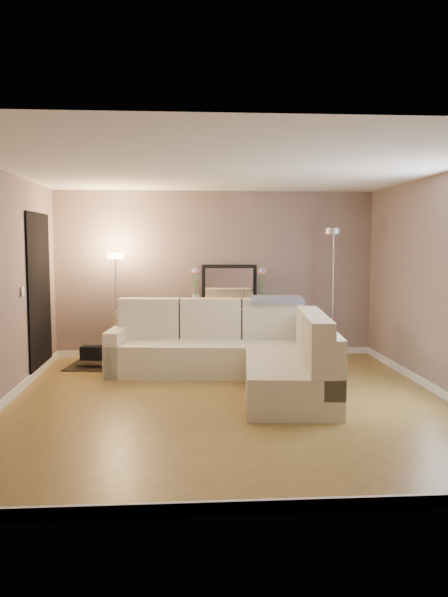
{
  "coord_description": "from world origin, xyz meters",
  "views": [
    {
      "loc": [
        -0.51,
        -6.42,
        1.8
      ],
      "look_at": [
        0.0,
        0.8,
        1.1
      ],
      "focal_mm": 35.0,
      "sensor_mm": 36.0,
      "label": 1
    }
  ],
  "objects": [
    {
      "name": "floor_lamp_unlit",
      "position": [
        1.75,
        2.21,
        1.42
      ],
      "size": [
        0.3,
        0.3,
        2.01
      ],
      "color": "silver",
      "rests_on": "floor"
    },
    {
      "name": "black_bag",
      "position": [
        -1.83,
        1.96,
        0.21
      ],
      "size": [
        0.33,
        0.25,
        0.2
      ],
      "primitive_type": "cube",
      "rotation": [
        0.0,
        0.0,
        -0.14
      ],
      "color": "black",
      "rests_on": "charcoal_rug"
    },
    {
      "name": "doorway",
      "position": [
        -2.48,
        1.7,
        1.1
      ],
      "size": [
        0.02,
        1.2,
        2.2
      ],
      "primitive_type": "cube",
      "color": "black",
      "rests_on": "ground"
    },
    {
      "name": "console_table",
      "position": [
        0.12,
        2.5,
        0.42
      ],
      "size": [
        1.25,
        0.47,
        0.75
      ],
      "color": "black",
      "rests_on": "floor"
    },
    {
      "name": "floor",
      "position": [
        0.0,
        0.0,
        -0.01
      ],
      "size": [
        5.0,
        5.5,
        0.01
      ],
      "primitive_type": "cube",
      "color": "olive",
      "rests_on": "ground"
    },
    {
      "name": "flower_vase_left",
      "position": [
        -0.32,
        2.55,
        1.04
      ],
      "size": [
        0.14,
        0.12,
        0.64
      ],
      "color": "silver",
      "rests_on": "console_table"
    },
    {
      "name": "wall_right",
      "position": [
        2.51,
        0.0,
        1.3
      ],
      "size": [
        0.02,
        5.5,
        2.6
      ],
      "primitive_type": "cube",
      "color": "gray",
      "rests_on": "ground"
    },
    {
      "name": "baseboard_back",
      "position": [
        0.0,
        2.73,
        0.05
      ],
      "size": [
        5.0,
        0.03,
        0.1
      ],
      "primitive_type": "cube",
      "color": "white",
      "rests_on": "ground"
    },
    {
      "name": "ceiling",
      "position": [
        0.0,
        0.0,
        2.6
      ],
      "size": [
        5.0,
        5.5,
        0.01
      ],
      "primitive_type": "cube",
      "color": "white",
      "rests_on": "ground"
    },
    {
      "name": "wall_front",
      "position": [
        0.0,
        -2.76,
        1.3
      ],
      "size": [
        5.0,
        0.02,
        2.6
      ],
      "primitive_type": "cube",
      "color": "gray",
      "rests_on": "ground"
    },
    {
      "name": "switch_plate",
      "position": [
        -2.48,
        0.85,
        1.2
      ],
      "size": [
        0.02,
        0.08,
        0.12
      ],
      "primitive_type": "cube",
      "color": "white",
      "rests_on": "ground"
    },
    {
      "name": "wall_back",
      "position": [
        0.0,
        2.76,
        1.3
      ],
      "size": [
        5.0,
        0.02,
        2.6
      ],
      "primitive_type": "cube",
      "color": "gray",
      "rests_on": "ground"
    },
    {
      "name": "leaning_mirror",
      "position": [
        0.21,
        2.64,
        1.12
      ],
      "size": [
        0.86,
        0.14,
        0.67
      ],
      "color": "black",
      "rests_on": "console_table"
    },
    {
      "name": "sectional_sofa",
      "position": [
        0.24,
        1.04,
        0.37
      ],
      "size": [
        2.94,
        3.02,
        1.01
      ],
      "color": "beige",
      "rests_on": "floor"
    },
    {
      "name": "flower_vase_right",
      "position": [
        0.7,
        2.43,
        1.04
      ],
      "size": [
        0.14,
        0.12,
        0.64
      ],
      "color": "silver",
      "rests_on": "console_table"
    },
    {
      "name": "baseboard_right",
      "position": [
        2.48,
        0.0,
        0.05
      ],
      "size": [
        0.03,
        5.5,
        0.1
      ],
      "primitive_type": "cube",
      "color": "white",
      "rests_on": "ground"
    },
    {
      "name": "charcoal_rug",
      "position": [
        -1.64,
        2.03,
        0.01
      ],
      "size": [
        1.17,
        0.94,
        0.01
      ],
      "primitive_type": "cube",
      "rotation": [
        0.0,
        0.0,
        -0.14
      ],
      "color": "black",
      "rests_on": "floor"
    },
    {
      "name": "floor_lamp_lit",
      "position": [
        -1.51,
        2.32,
        1.15
      ],
      "size": [
        0.26,
        0.26,
        1.63
      ],
      "color": "silver",
      "rests_on": "floor"
    },
    {
      "name": "throw_blanket",
      "position": [
        0.82,
        1.67,
        0.99
      ],
      "size": [
        0.74,
        0.46,
        0.1
      ],
      "primitive_type": "cube",
      "rotation": [
        0.1,
        0.0,
        -0.05
      ],
      "color": "slate",
      "rests_on": "sectional_sofa"
    },
    {
      "name": "table_decor",
      "position": [
        0.19,
        2.45,
        0.8
      ],
      "size": [
        0.52,
        0.14,
        0.12
      ],
      "color": "orange",
      "rests_on": "console_table"
    },
    {
      "name": "baseboard_left",
      "position": [
        -2.48,
        0.0,
        0.05
      ],
      "size": [
        0.03,
        5.5,
        0.1
      ],
      "primitive_type": "cube",
      "color": "white",
      "rests_on": "ground"
    },
    {
      "name": "baseboard_front",
      "position": [
        0.0,
        -2.73,
        0.05
      ],
      "size": [
        5.0,
        0.03,
        0.1
      ],
      "primitive_type": "cube",
      "color": "white",
      "rests_on": "ground"
    }
  ]
}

